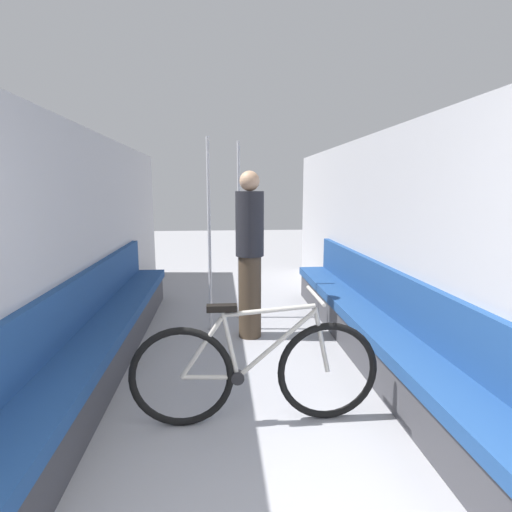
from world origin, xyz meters
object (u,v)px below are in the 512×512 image
grab_pole_near (209,239)px  passenger_standing (250,253)px  bench_seat_row_right (371,327)px  bicycle (256,371)px  grab_pole_far (239,235)px  bench_seat_row_left (104,336)px

grab_pole_near → passenger_standing: bearing=-31.7°
bench_seat_row_right → bicycle: 1.57m
grab_pole_near → passenger_standing: (0.43, -0.27, -0.12)m
grab_pole_far → passenger_standing: (0.08, -0.66, -0.12)m
bench_seat_row_right → grab_pole_far: 1.92m
bench_seat_row_right → bicycle: (-1.20, -1.01, 0.08)m
grab_pole_far → passenger_standing: size_ratio=1.21×
grab_pole_near → grab_pole_far: 0.53m
grab_pole_far → passenger_standing: 0.68m
bench_seat_row_left → bicycle: size_ratio=2.65×
grab_pole_far → bicycle: bearing=-90.1°
grab_pole_far → passenger_standing: bearing=-83.0°
grab_pole_near → passenger_standing: grab_pole_near is taller
bench_seat_row_right → passenger_standing: size_ratio=2.53×
grab_pole_far → bench_seat_row_left: bearing=-135.1°
bench_seat_row_left → bench_seat_row_right: (2.50, 0.00, 0.00)m
bicycle → grab_pole_far: 2.40m
passenger_standing → grab_pole_near: bearing=-179.2°
bench_seat_row_right → grab_pole_far: (-1.20, 1.29, 0.76)m
grab_pole_far → grab_pole_near: bearing=-131.6°
bicycle → passenger_standing: bearing=103.4°
grab_pole_near → passenger_standing: size_ratio=1.21×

